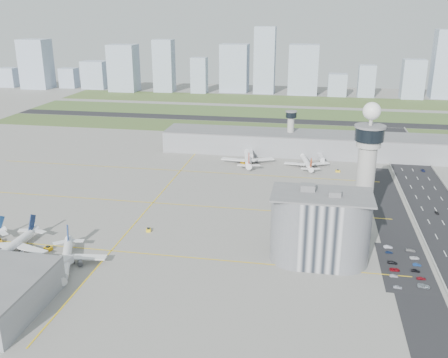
% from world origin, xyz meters
% --- Properties ---
extents(ground, '(1000.00, 1000.00, 0.00)m').
position_xyz_m(ground, '(0.00, 0.00, 0.00)').
color(ground, gray).
extents(grass_strip_0, '(480.00, 50.00, 0.08)m').
position_xyz_m(grass_strip_0, '(-20.00, 225.00, 0.04)').
color(grass_strip_0, '#3F592A').
rests_on(grass_strip_0, ground).
extents(grass_strip_1, '(480.00, 60.00, 0.08)m').
position_xyz_m(grass_strip_1, '(-20.00, 300.00, 0.04)').
color(grass_strip_1, '#3F5B2B').
rests_on(grass_strip_1, ground).
extents(grass_strip_2, '(480.00, 70.00, 0.08)m').
position_xyz_m(grass_strip_2, '(-20.00, 380.00, 0.04)').
color(grass_strip_2, '#48602D').
rests_on(grass_strip_2, ground).
extents(runway, '(480.00, 22.00, 0.10)m').
position_xyz_m(runway, '(-20.00, 262.00, 0.06)').
color(runway, black).
rests_on(runway, ground).
extents(barrier_left, '(0.60, 500.00, 1.20)m').
position_xyz_m(barrier_left, '(101.00, 0.00, 0.60)').
color(barrier_left, '#9E9E99').
rests_on(barrier_left, ground).
extents(landside_road, '(18.00, 260.00, 0.08)m').
position_xyz_m(landside_road, '(90.00, -10.00, 0.04)').
color(landside_road, black).
rests_on(landside_road, ground).
extents(parking_lot, '(20.00, 44.00, 0.10)m').
position_xyz_m(parking_lot, '(88.00, -22.00, 0.05)').
color(parking_lot, black).
rests_on(parking_lot, ground).
extents(taxiway_line_h_0, '(260.00, 0.60, 0.01)m').
position_xyz_m(taxiway_line_h_0, '(-40.00, -30.00, 0.01)').
color(taxiway_line_h_0, yellow).
rests_on(taxiway_line_h_0, ground).
extents(taxiway_line_h_1, '(260.00, 0.60, 0.01)m').
position_xyz_m(taxiway_line_h_1, '(-40.00, 30.00, 0.01)').
color(taxiway_line_h_1, yellow).
rests_on(taxiway_line_h_1, ground).
extents(taxiway_line_h_2, '(260.00, 0.60, 0.01)m').
position_xyz_m(taxiway_line_h_2, '(-40.00, 90.00, 0.01)').
color(taxiway_line_h_2, yellow).
rests_on(taxiway_line_h_2, ground).
extents(taxiway_line_v, '(0.60, 260.00, 0.01)m').
position_xyz_m(taxiway_line_v, '(-40.00, 30.00, 0.01)').
color(taxiway_line_v, yellow).
rests_on(taxiway_line_v, ground).
extents(control_tower, '(14.00, 14.00, 64.50)m').
position_xyz_m(control_tower, '(72.00, 8.00, 35.04)').
color(control_tower, '#ADAAA5').
rests_on(control_tower, ground).
extents(secondary_tower, '(8.60, 8.60, 31.90)m').
position_xyz_m(secondary_tower, '(30.00, 150.00, 18.80)').
color(secondary_tower, '#ADAAA5').
rests_on(secondary_tower, ground).
extents(admin_building, '(42.00, 24.00, 33.50)m').
position_xyz_m(admin_building, '(51.99, -22.00, 15.30)').
color(admin_building, '#B2B2B7').
rests_on(admin_building, ground).
extents(terminal_pier, '(210.00, 32.00, 15.80)m').
position_xyz_m(terminal_pier, '(40.00, 148.00, 7.90)').
color(terminal_pier, gray).
rests_on(terminal_pier, ground).
extents(airplane_near_b, '(35.77, 41.69, 11.40)m').
position_xyz_m(airplane_near_b, '(-82.50, -41.11, 5.70)').
color(airplane_near_b, white).
rests_on(airplane_near_b, ground).
extents(airplane_near_c, '(47.04, 50.20, 11.21)m').
position_xyz_m(airplane_near_c, '(-52.95, -47.08, 5.61)').
color(airplane_near_c, white).
rests_on(airplane_near_c, ground).
extents(airplane_far_a, '(44.91, 50.32, 12.45)m').
position_xyz_m(airplane_far_a, '(2.09, 116.75, 6.22)').
color(airplane_far_a, white).
rests_on(airplane_far_a, ground).
extents(airplane_far_b, '(37.83, 42.24, 10.36)m').
position_xyz_m(airplane_far_b, '(43.54, 115.56, 5.18)').
color(airplane_far_b, white).
rests_on(airplane_far_b, ground).
extents(jet_bridge_near_2, '(5.39, 14.31, 5.70)m').
position_xyz_m(jet_bridge_near_2, '(-53.00, -61.00, 2.85)').
color(jet_bridge_near_2, silver).
rests_on(jet_bridge_near_2, ground).
extents(jet_bridge_far_0, '(5.39, 14.31, 5.70)m').
position_xyz_m(jet_bridge_far_0, '(2.00, 132.00, 2.85)').
color(jet_bridge_far_0, silver).
rests_on(jet_bridge_far_0, ground).
extents(jet_bridge_far_1, '(5.39, 14.31, 5.70)m').
position_xyz_m(jet_bridge_far_1, '(52.00, 132.00, 2.85)').
color(jet_bridge_far_1, silver).
rests_on(jet_bridge_far_1, ground).
extents(tug_1, '(3.57, 2.66, 1.93)m').
position_xyz_m(tug_1, '(-76.45, -35.30, 0.97)').
color(tug_1, yellow).
rests_on(tug_1, ground).
extents(tug_2, '(3.84, 2.97, 2.01)m').
position_xyz_m(tug_2, '(-68.37, -34.50, 1.01)').
color(tug_2, '#CC9206').
rests_on(tug_2, ground).
extents(tug_3, '(2.80, 3.46, 1.75)m').
position_xyz_m(tug_3, '(-30.13, -6.82, 0.88)').
color(tug_3, yellow).
rests_on(tug_3, ground).
extents(tug_4, '(4.27, 4.16, 2.06)m').
position_xyz_m(tug_4, '(-0.76, 114.80, 1.03)').
color(tug_4, '#D18D06').
rests_on(tug_4, ground).
extents(tug_5, '(3.19, 2.34, 1.75)m').
position_xyz_m(tug_5, '(64.60, 106.34, 0.87)').
color(tug_5, gold).
rests_on(tug_5, ground).
extents(car_lot_0, '(3.37, 1.45, 1.13)m').
position_xyz_m(car_lot_0, '(82.85, -40.15, 0.57)').
color(car_lot_0, silver).
rests_on(car_lot_0, ground).
extents(car_lot_1, '(3.31, 1.17, 1.09)m').
position_xyz_m(car_lot_1, '(82.56, -31.35, 0.54)').
color(car_lot_1, gray).
rests_on(car_lot_1, ground).
extents(car_lot_2, '(4.30, 2.16, 1.17)m').
position_xyz_m(car_lot_2, '(83.64, -25.95, 0.58)').
color(car_lot_2, maroon).
rests_on(car_lot_2, ground).
extents(car_lot_3, '(4.27, 1.94, 1.21)m').
position_xyz_m(car_lot_3, '(83.48, -19.71, 0.61)').
color(car_lot_3, black).
rests_on(car_lot_3, ground).
extents(car_lot_4, '(3.28, 1.54, 1.08)m').
position_xyz_m(car_lot_4, '(83.35, -9.85, 0.54)').
color(car_lot_4, navy).
rests_on(car_lot_4, ground).
extents(car_lot_5, '(4.00, 1.72, 1.28)m').
position_xyz_m(car_lot_5, '(83.51, -4.66, 0.64)').
color(car_lot_5, silver).
rests_on(car_lot_5, ground).
extents(car_lot_6, '(5.03, 2.93, 1.32)m').
position_xyz_m(car_lot_6, '(93.02, -37.65, 0.66)').
color(car_lot_6, '#8C98A2').
rests_on(car_lot_6, ground).
extents(car_lot_7, '(3.90, 2.01, 1.08)m').
position_xyz_m(car_lot_7, '(93.23, -31.38, 0.54)').
color(car_lot_7, maroon).
rests_on(car_lot_7, ground).
extents(car_lot_8, '(3.78, 1.80, 1.25)m').
position_xyz_m(car_lot_8, '(91.99, -25.25, 0.62)').
color(car_lot_8, black).
rests_on(car_lot_8, ground).
extents(car_lot_9, '(3.49, 1.29, 1.14)m').
position_xyz_m(car_lot_9, '(93.54, -19.79, 0.57)').
color(car_lot_9, navy).
rests_on(car_lot_9, ground).
extents(car_lot_10, '(4.19, 2.09, 1.14)m').
position_xyz_m(car_lot_10, '(93.58, -13.54, 0.57)').
color(car_lot_10, white).
rests_on(car_lot_10, ground).
extents(car_lot_11, '(4.29, 1.90, 1.22)m').
position_xyz_m(car_lot_11, '(93.15, -6.38, 0.61)').
color(car_lot_11, gray).
rests_on(car_lot_11, ground).
extents(car_hw_1, '(1.73, 3.66, 1.16)m').
position_xyz_m(car_hw_1, '(114.31, 42.02, 0.58)').
color(car_hw_1, black).
rests_on(car_hw_1, ground).
extents(car_hw_2, '(2.37, 4.73, 1.29)m').
position_xyz_m(car_hw_2, '(121.28, 118.42, 0.64)').
color(car_hw_2, navy).
rests_on(car_hw_2, ground).
extents(car_hw_4, '(1.66, 3.54, 1.17)m').
position_xyz_m(car_hw_4, '(108.35, 178.93, 0.59)').
color(car_hw_4, '#9C9C9C').
rests_on(car_hw_4, ground).
extents(skyline_bldg_0, '(24.05, 19.24, 26.50)m').
position_xyz_m(skyline_bldg_0, '(-377.77, 421.70, 13.25)').
color(skyline_bldg_0, '#9EADC1').
rests_on(skyline_bldg_0, ground).
extents(skyline_bldg_1, '(37.63, 30.10, 65.60)m').
position_xyz_m(skyline_bldg_1, '(-331.22, 417.61, 32.80)').
color(skyline_bldg_1, '#9EADC1').
rests_on(skyline_bldg_1, ground).
extents(skyline_bldg_2, '(22.81, 18.25, 26.79)m').
position_xyz_m(skyline_bldg_2, '(-291.25, 430.16, 13.39)').
color(skyline_bldg_2, '#9EADC1').
rests_on(skyline_bldg_2, ground).
extents(skyline_bldg_3, '(32.30, 25.84, 36.93)m').
position_xyz_m(skyline_bldg_3, '(-252.58, 431.35, 18.47)').
color(skyline_bldg_3, '#9EADC1').
rests_on(skyline_bldg_3, ground).
extents(skyline_bldg_4, '(35.81, 28.65, 60.36)m').
position_xyz_m(skyline_bldg_4, '(-204.47, 415.19, 30.18)').
color(skyline_bldg_4, '#9EADC1').
rests_on(skyline_bldg_4, ground).
extents(skyline_bldg_5, '(25.49, 20.39, 66.89)m').
position_xyz_m(skyline_bldg_5, '(-150.11, 419.66, 33.44)').
color(skyline_bldg_5, '#9EADC1').
rests_on(skyline_bldg_5, ground).
extents(skyline_bldg_6, '(20.04, 16.03, 45.20)m').
position_xyz_m(skyline_bldg_6, '(-102.68, 417.90, 22.60)').
color(skyline_bldg_6, '#9EADC1').
rests_on(skyline_bldg_6, ground).
extents(skyline_bldg_7, '(35.76, 28.61, 61.22)m').
position_xyz_m(skyline_bldg_7, '(-59.44, 436.89, 30.61)').
color(skyline_bldg_7, '#9EADC1').
rests_on(skyline_bldg_7, ground).
extents(skyline_bldg_8, '(26.33, 21.06, 83.39)m').
position_xyz_m(skyline_bldg_8, '(-19.42, 431.56, 41.69)').
color(skyline_bldg_8, '#9EADC1').
rests_on(skyline_bldg_8, ground).
extents(skyline_bldg_9, '(36.96, 29.57, 62.11)m').
position_xyz_m(skyline_bldg_9, '(30.27, 432.32, 31.06)').
color(skyline_bldg_9, '#9EADC1').
rests_on(skyline_bldg_9, ground).
extents(skyline_bldg_10, '(23.01, 18.41, 27.75)m').
position_xyz_m(skyline_bldg_10, '(73.27, 423.68, 13.87)').
color(skyline_bldg_10, '#9EADC1').
rests_on(skyline_bldg_10, ground).
extents(skyline_bldg_11, '(20.22, 16.18, 38.97)m').
position_xyz_m(skyline_bldg_11, '(108.28, 423.34, 19.48)').
color(skyline_bldg_11, '#9EADC1').
rests_on(skyline_bldg_11, ground).
extents(skyline_bldg_12, '(26.14, 20.92, 46.89)m').
position_xyz_m(skyline_bldg_12, '(162.17, 421.29, 23.44)').
color(skyline_bldg_12, '#9EADC1').
rests_on(skyline_bldg_12, ground).
extents(skyline_bldg_13, '(32.26, 25.81, 81.20)m').
position_xyz_m(skyline_bldg_13, '(201.27, 433.27, 40.60)').
color(skyline_bldg_13, '#9EADC1').
rests_on(skyline_bldg_13, ground).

